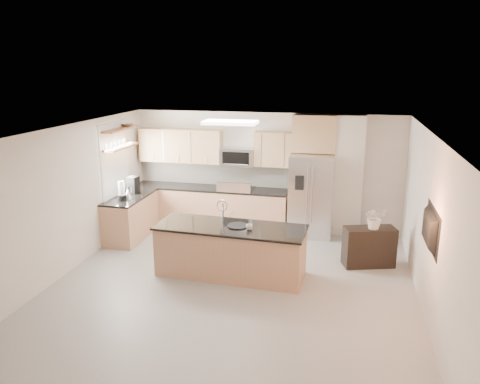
% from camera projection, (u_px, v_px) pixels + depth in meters
% --- Properties ---
extents(floor, '(6.50, 6.50, 0.00)m').
position_uv_depth(floor, '(231.00, 288.00, 7.81)').
color(floor, '#A5A39D').
rests_on(floor, ground).
extents(ceiling, '(6.00, 6.50, 0.02)m').
position_uv_depth(ceiling, '(230.00, 132.00, 7.13)').
color(ceiling, white).
rests_on(ceiling, wall_back).
extents(wall_back, '(6.00, 0.02, 2.60)m').
position_uv_depth(wall_back, '(266.00, 171.00, 10.52)').
color(wall_back, silver).
rests_on(wall_back, floor).
extents(wall_front, '(6.00, 0.02, 2.60)m').
position_uv_depth(wall_front, '(147.00, 316.00, 4.41)').
color(wall_front, silver).
rests_on(wall_front, floor).
extents(wall_left, '(0.02, 6.50, 2.60)m').
position_uv_depth(wall_left, '(63.00, 202.00, 8.11)').
color(wall_left, silver).
rests_on(wall_left, floor).
extents(wall_right, '(0.02, 6.50, 2.60)m').
position_uv_depth(wall_right, '(430.00, 228.00, 6.82)').
color(wall_right, silver).
rests_on(wall_right, floor).
extents(back_counter, '(3.55, 0.66, 1.44)m').
position_uv_depth(back_counter, '(210.00, 206.00, 10.70)').
color(back_counter, tan).
rests_on(back_counter, floor).
extents(left_counter, '(0.66, 1.50, 0.92)m').
position_uv_depth(left_counter, '(131.00, 217.00, 10.00)').
color(left_counter, tan).
rests_on(left_counter, floor).
extents(range, '(0.76, 0.64, 1.14)m').
position_uv_depth(range, '(236.00, 208.00, 10.56)').
color(range, black).
rests_on(range, floor).
extents(upper_cabinets, '(3.50, 0.33, 0.75)m').
position_uv_depth(upper_cabinets, '(208.00, 147.00, 10.51)').
color(upper_cabinets, tan).
rests_on(upper_cabinets, wall_back).
extents(microwave, '(0.76, 0.40, 0.40)m').
position_uv_depth(microwave, '(238.00, 157.00, 10.37)').
color(microwave, '#BDBDBF').
rests_on(microwave, upper_cabinets).
extents(refrigerator, '(0.92, 0.78, 1.78)m').
position_uv_depth(refrigerator, '(311.00, 195.00, 10.05)').
color(refrigerator, '#BDBDBF').
rests_on(refrigerator, floor).
extents(partition_column, '(0.60, 0.30, 2.60)m').
position_uv_depth(partition_column, '(348.00, 176.00, 9.99)').
color(partition_column, beige).
rests_on(partition_column, floor).
extents(window, '(0.04, 1.15, 1.65)m').
position_uv_depth(window, '(114.00, 162.00, 9.76)').
color(window, white).
rests_on(window, wall_left).
extents(shelf_lower, '(0.30, 1.20, 0.04)m').
position_uv_depth(shelf_lower, '(121.00, 147.00, 9.75)').
color(shelf_lower, '#935C3B').
rests_on(shelf_lower, wall_left).
extents(shelf_upper, '(0.30, 1.20, 0.04)m').
position_uv_depth(shelf_upper, '(120.00, 129.00, 9.65)').
color(shelf_upper, '#935C3B').
rests_on(shelf_upper, wall_left).
extents(ceiling_fixture, '(1.00, 0.50, 0.06)m').
position_uv_depth(ceiling_fixture, '(230.00, 122.00, 8.73)').
color(ceiling_fixture, white).
rests_on(ceiling_fixture, ceiling).
extents(island, '(2.65, 1.06, 1.33)m').
position_uv_depth(island, '(231.00, 250.00, 8.19)').
color(island, tan).
rests_on(island, floor).
extents(credenza, '(0.99, 0.64, 0.73)m').
position_uv_depth(credenza, '(369.00, 247.00, 8.59)').
color(credenza, black).
rests_on(credenza, floor).
extents(cup, '(0.14, 0.14, 0.09)m').
position_uv_depth(cup, '(249.00, 227.00, 7.91)').
color(cup, silver).
rests_on(cup, island).
extents(platter, '(0.47, 0.47, 0.02)m').
position_uv_depth(platter, '(238.00, 226.00, 8.08)').
color(platter, black).
rests_on(platter, island).
extents(blender, '(0.17, 0.17, 0.40)m').
position_uv_depth(blender, '(122.00, 192.00, 9.53)').
color(blender, black).
rests_on(blender, left_counter).
extents(kettle, '(0.19, 0.19, 0.24)m').
position_uv_depth(kettle, '(128.00, 193.00, 9.70)').
color(kettle, '#BDBDBF').
rests_on(kettle, left_counter).
extents(coffee_maker, '(0.21, 0.25, 0.36)m').
position_uv_depth(coffee_maker, '(133.00, 185.00, 10.08)').
color(coffee_maker, black).
rests_on(coffee_maker, left_counter).
extents(bowl, '(0.37, 0.37, 0.08)m').
position_uv_depth(bowl, '(127.00, 124.00, 9.97)').
color(bowl, '#BDBDBF').
rests_on(bowl, shelf_upper).
extents(flower_vase, '(0.65, 0.59, 0.64)m').
position_uv_depth(flower_vase, '(376.00, 212.00, 8.37)').
color(flower_vase, silver).
rests_on(flower_vase, credenza).
extents(television, '(0.14, 1.08, 0.62)m').
position_uv_depth(television, '(426.00, 228.00, 6.64)').
color(television, black).
rests_on(television, wall_right).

